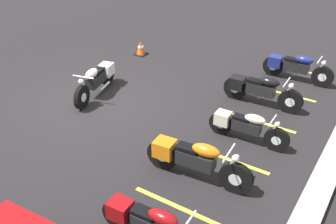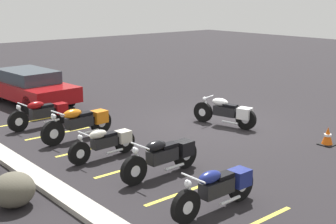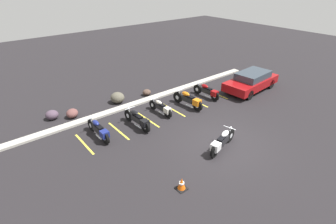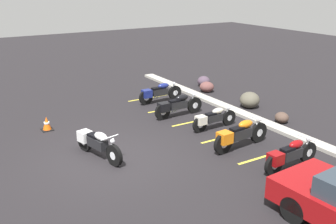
# 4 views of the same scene
# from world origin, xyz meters

# --- Properties ---
(ground) EXTENTS (60.00, 60.00, 0.00)m
(ground) POSITION_xyz_m (0.00, 0.00, 0.00)
(ground) COLOR black
(motorcycle_white_featured) EXTENTS (2.16, 0.83, 0.86)m
(motorcycle_white_featured) POSITION_xyz_m (-0.44, -0.26, 0.46)
(motorcycle_white_featured) COLOR black
(motorcycle_white_featured) RESTS_ON ground
(parked_bike_0) EXTENTS (0.60, 2.15, 0.85)m
(parked_bike_0) POSITION_xyz_m (-4.36, 4.22, 0.45)
(parked_bike_0) COLOR black
(parked_bike_0) RESTS_ON ground
(parked_bike_1) EXTENTS (0.62, 2.21, 0.87)m
(parked_bike_1) POSITION_xyz_m (-2.32, 3.86, 0.46)
(parked_bike_1) COLOR black
(parked_bike_1) RESTS_ON ground
(parked_bike_2) EXTENTS (0.55, 1.96, 0.77)m
(parked_bike_2) POSITION_xyz_m (-0.47, 4.24, 0.41)
(parked_bike_2) COLOR black
(parked_bike_2) RESTS_ON ground
(parked_bike_3) EXTENTS (0.65, 2.32, 0.91)m
(parked_bike_3) POSITION_xyz_m (1.37, 3.89, 0.48)
(parked_bike_3) COLOR black
(parked_bike_3) RESTS_ON ground
(parked_bike_4) EXTENTS (0.60, 2.13, 0.84)m
(parked_bike_4) POSITION_xyz_m (3.24, 4.14, 0.45)
(parked_bike_4) COLOR black
(parked_bike_4) RESTS_ON ground
(concrete_curb) EXTENTS (18.00, 0.50, 0.12)m
(concrete_curb) POSITION_xyz_m (0.00, 6.24, 0.06)
(concrete_curb) COLOR #A8A399
(concrete_curb) RESTS_ON ground
(landscape_rock_0) EXTENTS (0.92, 0.89, 0.53)m
(landscape_rock_0) POSITION_xyz_m (-5.57, 7.59, 0.26)
(landscape_rock_0) COLOR #4C3B4A
(landscape_rock_0) RESTS_ON ground
(landscape_rock_1) EXTENTS (0.70, 0.66, 0.42)m
(landscape_rock_1) POSITION_xyz_m (0.37, 6.92, 0.21)
(landscape_rock_1) COLOR #4E3B31
(landscape_rock_1) RESTS_ON ground
(landscape_rock_2) EXTENTS (0.93, 0.93, 0.51)m
(landscape_rock_2) POSITION_xyz_m (-4.62, 7.08, 0.26)
(landscape_rock_2) COLOR brown
(landscape_rock_2) RESTS_ON ground
(landscape_rock_3) EXTENTS (1.20, 1.20, 0.68)m
(landscape_rock_3) POSITION_xyz_m (-1.68, 7.16, 0.34)
(landscape_rock_3) COLOR #555043
(landscape_rock_3) RESTS_ON ground
(traffic_cone) EXTENTS (0.40, 0.40, 0.51)m
(traffic_cone) POSITION_xyz_m (-3.52, -0.96, 0.24)
(traffic_cone) COLOR black
(traffic_cone) RESTS_ON ground
(stall_line_0) EXTENTS (0.10, 2.10, 0.00)m
(stall_line_0) POSITION_xyz_m (-5.20, 4.17, 0.00)
(stall_line_0) COLOR gold
(stall_line_0) RESTS_ON ground
(stall_line_1) EXTENTS (0.10, 2.10, 0.00)m
(stall_line_1) POSITION_xyz_m (-3.33, 4.17, 0.00)
(stall_line_1) COLOR gold
(stall_line_1) RESTS_ON ground
(stall_line_2) EXTENTS (0.10, 2.10, 0.00)m
(stall_line_2) POSITION_xyz_m (-1.47, 4.17, 0.00)
(stall_line_2) COLOR gold
(stall_line_2) RESTS_ON ground
(stall_line_3) EXTENTS (0.10, 2.10, 0.00)m
(stall_line_3) POSITION_xyz_m (0.40, 4.17, 0.00)
(stall_line_3) COLOR gold
(stall_line_3) RESTS_ON ground
(stall_line_4) EXTENTS (0.10, 2.10, 0.00)m
(stall_line_4) POSITION_xyz_m (2.26, 4.17, 0.00)
(stall_line_4) COLOR gold
(stall_line_4) RESTS_ON ground
(stall_line_5) EXTENTS (0.10, 2.10, 0.00)m
(stall_line_5) POSITION_xyz_m (4.13, 4.17, 0.00)
(stall_line_5) COLOR gold
(stall_line_5) RESTS_ON ground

